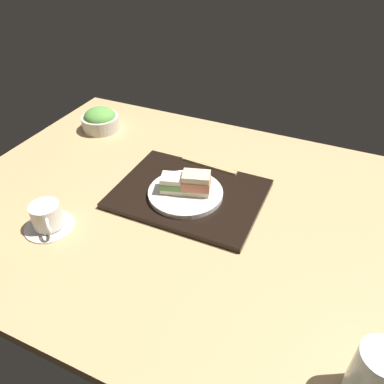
{
  "coord_description": "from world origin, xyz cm",
  "views": [
    {
      "loc": [
        -31.31,
        72.4,
        66.42
      ],
      "look_at": [
        1.5,
        -0.22,
        5.0
      ],
      "focal_mm": 35.08,
      "sensor_mm": 36.0,
      "label": 1
    }
  ],
  "objects_px": {
    "sandwich_near": "(196,183)",
    "chopsticks_pair": "(209,166)",
    "drinking_glass": "(373,376)",
    "coffee_cup": "(47,218)",
    "sandwich_far": "(175,183)",
    "sandwich_plate": "(186,193)",
    "salad_bowl": "(100,120)"
  },
  "relations": [
    {
      "from": "sandwich_near",
      "to": "sandwich_far",
      "type": "bearing_deg",
      "value": 16.16
    },
    {
      "from": "sandwich_far",
      "to": "drinking_glass",
      "type": "relative_size",
      "value": 0.7
    },
    {
      "from": "sandwich_plate",
      "to": "sandwich_near",
      "type": "relative_size",
      "value": 2.36
    },
    {
      "from": "salad_bowl",
      "to": "coffee_cup",
      "type": "relative_size",
      "value": 1.07
    },
    {
      "from": "sandwich_plate",
      "to": "chopsticks_pair",
      "type": "xyz_separation_m",
      "value": [
        -0.01,
        -0.16,
        -0.0
      ]
    },
    {
      "from": "sandwich_near",
      "to": "sandwich_far",
      "type": "height_order",
      "value": "sandwich_near"
    },
    {
      "from": "sandwich_near",
      "to": "salad_bowl",
      "type": "bearing_deg",
      "value": -26.37
    },
    {
      "from": "chopsticks_pair",
      "to": "drinking_glass",
      "type": "relative_size",
      "value": 1.48
    },
    {
      "from": "chopsticks_pair",
      "to": "drinking_glass",
      "type": "distance_m",
      "value": 0.72
    },
    {
      "from": "sandwich_far",
      "to": "coffee_cup",
      "type": "distance_m",
      "value": 0.34
    },
    {
      "from": "salad_bowl",
      "to": "drinking_glass",
      "type": "relative_size",
      "value": 1.08
    },
    {
      "from": "sandwich_near",
      "to": "sandwich_far",
      "type": "xyz_separation_m",
      "value": [
        0.06,
        0.02,
        -0.01
      ]
    },
    {
      "from": "drinking_glass",
      "to": "sandwich_far",
      "type": "bearing_deg",
      "value": -33.27
    },
    {
      "from": "salad_bowl",
      "to": "coffee_cup",
      "type": "height_order",
      "value": "salad_bowl"
    },
    {
      "from": "sandwich_near",
      "to": "coffee_cup",
      "type": "distance_m",
      "value": 0.4
    },
    {
      "from": "coffee_cup",
      "to": "drinking_glass",
      "type": "relative_size",
      "value": 1.01
    },
    {
      "from": "coffee_cup",
      "to": "chopsticks_pair",
      "type": "bearing_deg",
      "value": -124.15
    },
    {
      "from": "sandwich_near",
      "to": "sandwich_plate",
      "type": "bearing_deg",
      "value": 16.16
    },
    {
      "from": "sandwich_far",
      "to": "drinking_glass",
      "type": "xyz_separation_m",
      "value": [
        -0.53,
        0.35,
        0.01
      ]
    },
    {
      "from": "sandwich_plate",
      "to": "chopsticks_pair",
      "type": "distance_m",
      "value": 0.16
    },
    {
      "from": "chopsticks_pair",
      "to": "sandwich_plate",
      "type": "bearing_deg",
      "value": 88.19
    },
    {
      "from": "chopsticks_pair",
      "to": "coffee_cup",
      "type": "height_order",
      "value": "coffee_cup"
    },
    {
      "from": "sandwich_near",
      "to": "coffee_cup",
      "type": "height_order",
      "value": "sandwich_near"
    },
    {
      "from": "sandwich_far",
      "to": "coffee_cup",
      "type": "height_order",
      "value": "sandwich_far"
    },
    {
      "from": "drinking_glass",
      "to": "coffee_cup",
      "type": "bearing_deg",
      "value": -7.95
    },
    {
      "from": "sandwich_far",
      "to": "coffee_cup",
      "type": "xyz_separation_m",
      "value": [
        0.24,
        0.24,
        -0.02
      ]
    },
    {
      "from": "sandwich_far",
      "to": "chopsticks_pair",
      "type": "distance_m",
      "value": 0.18
    },
    {
      "from": "chopsticks_pair",
      "to": "drinking_glass",
      "type": "bearing_deg",
      "value": 133.84
    },
    {
      "from": "sandwich_near",
      "to": "sandwich_far",
      "type": "distance_m",
      "value": 0.06
    },
    {
      "from": "sandwich_near",
      "to": "chopsticks_pair",
      "type": "relative_size",
      "value": 0.48
    },
    {
      "from": "sandwich_plate",
      "to": "salad_bowl",
      "type": "height_order",
      "value": "salad_bowl"
    },
    {
      "from": "drinking_glass",
      "to": "chopsticks_pair",
      "type": "bearing_deg",
      "value": -46.16
    }
  ]
}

